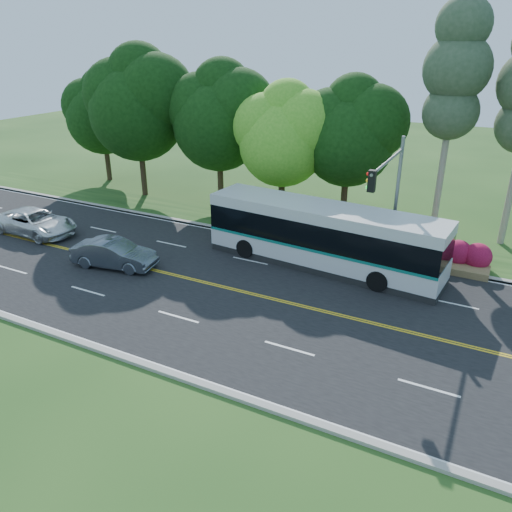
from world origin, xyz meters
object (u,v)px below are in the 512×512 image
at_px(traffic_signal, 390,189).
at_px(suv, 35,222).
at_px(transit_bus, 322,237).
at_px(sedan, 114,254).

height_order(traffic_signal, suv, traffic_signal).
xyz_separation_m(transit_bus, sedan, (-10.08, -5.35, -0.93)).
bearing_deg(transit_bus, sedan, -146.99).
bearing_deg(traffic_signal, transit_bus, -168.68).
bearing_deg(traffic_signal, suv, -168.33).
bearing_deg(transit_bus, suv, -163.24).
xyz_separation_m(traffic_signal, transit_bus, (-3.20, -0.64, -2.95)).
relative_size(transit_bus, sedan, 2.84).
distance_m(traffic_signal, transit_bus, 4.40).
xyz_separation_m(sedan, suv, (-8.00, 1.60, 0.02)).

